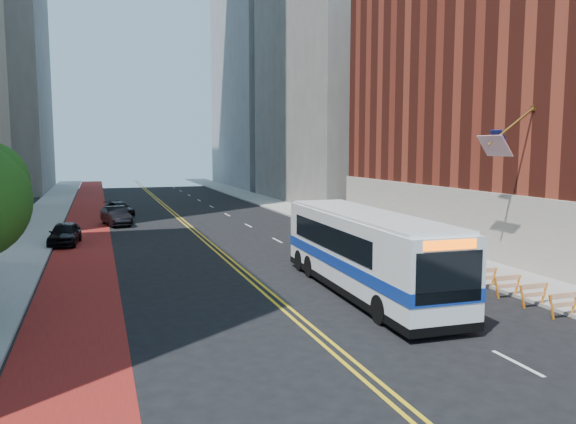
% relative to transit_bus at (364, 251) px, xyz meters
% --- Properties ---
extents(ground, '(160.00, 160.00, 0.00)m').
position_rel_transit_bus_xyz_m(ground, '(-4.14, -7.09, -1.90)').
color(ground, black).
rests_on(ground, ground).
extents(sidewalk_left, '(4.00, 140.00, 0.15)m').
position_rel_transit_bus_xyz_m(sidewalk_left, '(-16.14, 22.91, -1.83)').
color(sidewalk_left, gray).
rests_on(sidewalk_left, ground).
extents(sidewalk_right, '(4.00, 140.00, 0.15)m').
position_rel_transit_bus_xyz_m(sidewalk_right, '(7.86, 22.91, -1.83)').
color(sidewalk_right, gray).
rests_on(sidewalk_right, ground).
extents(bus_lane_paint, '(3.60, 140.00, 0.01)m').
position_rel_transit_bus_xyz_m(bus_lane_paint, '(-12.24, 22.91, -1.90)').
color(bus_lane_paint, maroon).
rests_on(bus_lane_paint, ground).
extents(center_line_inner, '(0.14, 140.00, 0.01)m').
position_rel_transit_bus_xyz_m(center_line_inner, '(-4.32, 22.91, -1.90)').
color(center_line_inner, gold).
rests_on(center_line_inner, ground).
extents(center_line_outer, '(0.14, 140.00, 0.01)m').
position_rel_transit_bus_xyz_m(center_line_outer, '(-3.96, 22.91, -1.90)').
color(center_line_outer, gold).
rests_on(center_line_outer, ground).
extents(lane_dashes, '(0.14, 98.20, 0.01)m').
position_rel_transit_bus_xyz_m(lane_dashes, '(0.66, 30.91, -1.90)').
color(lane_dashes, silver).
rests_on(lane_dashes, ground).
extents(midrise_right_near, '(18.00, 26.00, 40.00)m').
position_rel_transit_bus_xyz_m(midrise_right_near, '(18.86, 40.91, 18.10)').
color(midrise_right_near, slate).
rests_on(midrise_right_near, ground).
extents(midrise_right_far, '(20.00, 28.00, 55.00)m').
position_rel_transit_bus_xyz_m(midrise_right_far, '(19.86, 70.91, 25.60)').
color(midrise_right_far, gray).
rests_on(midrise_right_far, ground).
extents(construction_barriers, '(1.42, 10.91, 1.00)m').
position_rel_transit_bus_xyz_m(construction_barriers, '(5.46, -3.67, -1.23)').
color(construction_barriers, orange).
rests_on(construction_barriers, ground).
extents(transit_bus, '(3.35, 13.36, 3.65)m').
position_rel_transit_bus_xyz_m(transit_bus, '(0.00, 0.00, 0.00)').
color(transit_bus, silver).
rests_on(transit_bus, ground).
extents(car_a, '(2.24, 4.62, 1.52)m').
position_rel_transit_bus_xyz_m(car_a, '(-13.44, 17.89, -1.14)').
color(car_a, black).
rests_on(car_a, ground).
extents(car_b, '(2.57, 4.99, 1.57)m').
position_rel_transit_bus_xyz_m(car_b, '(-9.83, 26.76, -1.12)').
color(car_b, black).
rests_on(car_b, ground).
extents(car_c, '(3.12, 4.76, 1.28)m').
position_rel_transit_bus_xyz_m(car_c, '(-9.32, 33.83, -1.26)').
color(car_c, black).
rests_on(car_c, ground).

